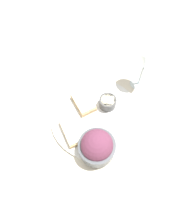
{
  "coord_description": "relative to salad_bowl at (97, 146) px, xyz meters",
  "views": [
    {
      "loc": [
        0.14,
        -0.26,
        0.56
      ],
      "look_at": [
        0.0,
        0.0,
        0.03
      ],
      "focal_mm": 28.0,
      "sensor_mm": 36.0,
      "label": 1
    }
  ],
  "objects": [
    {
      "name": "dinner_plate",
      "position": [
        -0.06,
        0.11,
        -0.04
      ],
      "size": [
        0.32,
        0.32,
        0.01
      ],
      "color": "white",
      "rests_on": "ground_plane"
    },
    {
      "name": "salad_bowl",
      "position": [
        0.0,
        0.0,
        0.0
      ],
      "size": [
        0.12,
        0.12,
        0.1
      ],
      "color": "#4C5156",
      "rests_on": "dinner_plate"
    },
    {
      "name": "ground_plane",
      "position": [
        -0.06,
        0.11,
        -0.05
      ],
      "size": [
        4.0,
        4.0,
        0.0
      ],
      "primitive_type": "plane",
      "color": "beige"
    },
    {
      "name": "napkin",
      "position": [
        -0.29,
        0.01,
        -0.05
      ],
      "size": [
        0.17,
        0.15,
        0.01
      ],
      "color": "white",
      "rests_on": "ground_plane"
    },
    {
      "name": "wine_glass",
      "position": [
        0.02,
        0.33,
        0.07
      ],
      "size": [
        0.08,
        0.08,
        0.18
      ],
      "color": "silver",
      "rests_on": "ground_plane"
    },
    {
      "name": "cheese_toast_far",
      "position": [
        -0.1,
        0.01,
        -0.02
      ],
      "size": [
        0.12,
        0.11,
        0.03
      ],
      "color": "tan",
      "rests_on": "dinner_plate"
    },
    {
      "name": "cheese_toast_near",
      "position": [
        -0.12,
        0.13,
        -0.02
      ],
      "size": [
        0.11,
        0.1,
        0.03
      ],
      "color": "tan",
      "rests_on": "dinner_plate"
    },
    {
      "name": "sauce_ramekin",
      "position": [
        -0.04,
        0.17,
        -0.02
      ],
      "size": [
        0.06,
        0.06,
        0.04
      ],
      "color": "#4C4C4C",
      "rests_on": "dinner_plate"
    }
  ]
}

